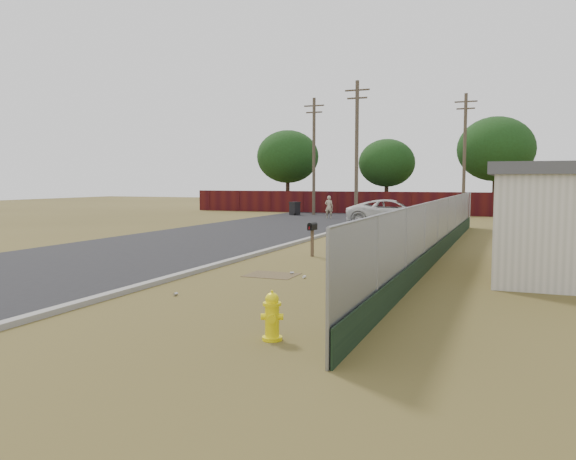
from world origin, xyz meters
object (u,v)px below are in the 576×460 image
at_px(pedestrian, 329,207).
at_px(pickup_truck, 392,212).
at_px(trash_bin, 295,208).
at_px(fire_hydrant, 272,317).
at_px(mailbox, 312,230).

bearing_deg(pedestrian, pickup_truck, 134.98).
relative_size(pedestrian, trash_bin, 1.56).
bearing_deg(fire_hydrant, mailbox, 105.78).
xyz_separation_m(mailbox, pickup_truck, (-0.25, 15.15, -0.18)).
relative_size(pickup_truck, pedestrian, 3.42).
bearing_deg(pedestrian, trash_bin, -40.00).
bearing_deg(pedestrian, mailbox, 100.09).
relative_size(mailbox, pickup_truck, 0.22).
relative_size(pickup_truck, trash_bin, 5.32).
bearing_deg(fire_hydrant, trash_bin, 110.59).
height_order(pickup_truck, pedestrian, pedestrian).
distance_m(pickup_truck, trash_bin, 11.18).
xyz_separation_m(fire_hydrant, trash_bin, (-12.00, 31.94, 0.14)).
xyz_separation_m(pickup_truck, trash_bin, (-8.91, 6.74, -0.23)).
bearing_deg(fire_hydrant, pedestrian, 105.98).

